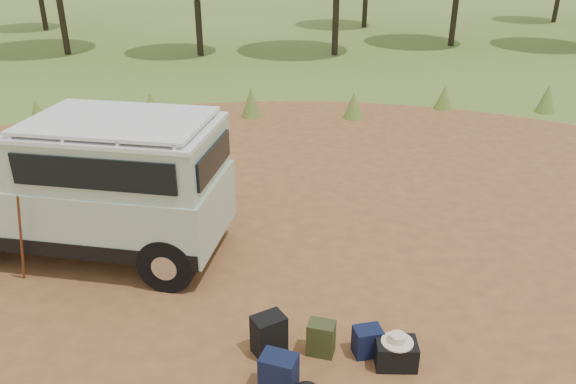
{
  "coord_description": "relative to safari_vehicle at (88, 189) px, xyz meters",
  "views": [
    {
      "loc": [
        -0.35,
        -7.42,
        5.06
      ],
      "look_at": [
        0.42,
        1.25,
        1.0
      ],
      "focal_mm": 35.0,
      "sensor_mm": 36.0,
      "label": 1
    }
  ],
  "objects": [
    {
      "name": "ground",
      "position": [
        2.9,
        -1.28,
        -1.17
      ],
      "size": [
        140.0,
        140.0,
        0.0
      ],
      "primitive_type": "plane",
      "color": "#59782A",
      "rests_on": "ground"
    },
    {
      "name": "dirt_clearing",
      "position": [
        2.9,
        -1.28,
        -1.17
      ],
      "size": [
        23.0,
        23.0,
        0.01
      ],
      "primitive_type": "cylinder",
      "color": "#985F31",
      "rests_on": "ground"
    },
    {
      "name": "grass_fringe",
      "position": [
        3.02,
        7.39,
        -0.77
      ],
      "size": [
        36.6,
        1.6,
        0.9
      ],
      "color": "#59782A",
      "rests_on": "ground"
    },
    {
      "name": "safari_vehicle",
      "position": [
        0.0,
        0.0,
        0.0
      ],
      "size": [
        5.31,
        3.2,
        2.43
      ],
      "rotation": [
        0.0,
        0.0,
        -0.27
      ],
      "color": "#A6BDA1",
      "rests_on": "ground"
    },
    {
      "name": "walking_staff",
      "position": [
        -0.84,
        -0.94,
        -0.38
      ],
      "size": [
        0.36,
        0.36,
        1.59
      ],
      "primitive_type": "cylinder",
      "rotation": [
        0.27,
        0.0,
        0.8
      ],
      "color": "maroon",
      "rests_on": "ground"
    },
    {
      "name": "backpack_black",
      "position": [
        2.82,
        -2.87,
        -0.89
      ],
      "size": [
        0.5,
        0.45,
        0.56
      ],
      "primitive_type": "cube",
      "rotation": [
        0.0,
        0.0,
        0.44
      ],
      "color": "black",
      "rests_on": "ground"
    },
    {
      "name": "backpack_navy",
      "position": [
        2.9,
        -3.6,
        -0.9
      ],
      "size": [
        0.51,
        0.45,
        0.55
      ],
      "primitive_type": "cube",
      "rotation": [
        0.0,
        0.0,
        -0.43
      ],
      "color": "#101534",
      "rests_on": "ground"
    },
    {
      "name": "backpack_olive",
      "position": [
        3.5,
        -2.95,
        -0.93
      ],
      "size": [
        0.41,
        0.36,
        0.48
      ],
      "primitive_type": "cube",
      "rotation": [
        0.0,
        0.0,
        -0.36
      ],
      "color": "#323C1B",
      "rests_on": "ground"
    },
    {
      "name": "duffel_navy",
      "position": [
        4.1,
        -3.02,
        -0.97
      ],
      "size": [
        0.39,
        0.31,
        0.4
      ],
      "primitive_type": "cube",
      "rotation": [
        0.0,
        0.0,
        0.13
      ],
      "color": "#101534",
      "rests_on": "ground"
    },
    {
      "name": "hard_case",
      "position": [
        4.42,
        -3.26,
        -0.99
      ],
      "size": [
        0.55,
        0.42,
        0.37
      ],
      "primitive_type": "cube",
      "rotation": [
        0.0,
        0.0,
        -0.11
      ],
      "color": "black",
      "rests_on": "ground"
    },
    {
      "name": "safari_hat",
      "position": [
        4.42,
        -3.26,
        -0.76
      ],
      "size": [
        0.41,
        0.41,
        0.12
      ],
      "color": "beige",
      "rests_on": "hard_case"
    }
  ]
}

